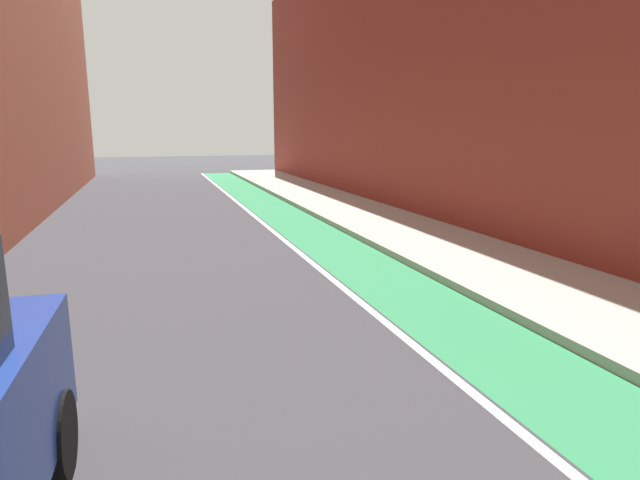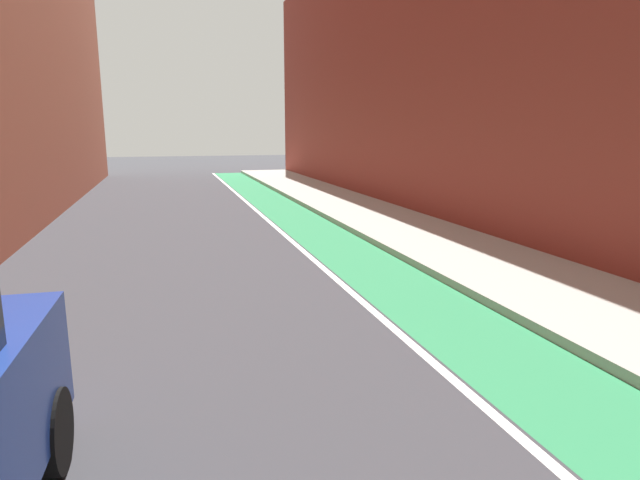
# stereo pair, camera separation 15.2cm
# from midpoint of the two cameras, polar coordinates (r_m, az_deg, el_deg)

# --- Properties ---
(ground_plane) EXTENTS (92.87, 92.87, 0.00)m
(ground_plane) POSITION_cam_midpoint_polar(r_m,az_deg,el_deg) (10.62, -10.88, -2.66)
(ground_plane) COLOR #38383D
(bike_lane_paint) EXTENTS (1.60, 42.21, 0.00)m
(bike_lane_paint) POSITION_cam_midpoint_polar(r_m,az_deg,el_deg) (13.09, 1.01, 0.24)
(bike_lane_paint) COLOR #2D8451
(bike_lane_paint) RESTS_ON ground
(lane_divider_stripe) EXTENTS (0.12, 42.21, 0.00)m
(lane_divider_stripe) POSITION_cam_midpoint_polar(r_m,az_deg,el_deg) (12.86, -2.83, 0.02)
(lane_divider_stripe) COLOR white
(lane_divider_stripe) RESTS_ON ground
(sidewalk_right) EXTENTS (2.83, 42.21, 0.14)m
(sidewalk_right) POSITION_cam_midpoint_polar(r_m,az_deg,el_deg) (13.88, 9.80, 1.01)
(sidewalk_right) COLOR #A8A59E
(sidewalk_right) RESTS_ON ground
(building_facade_right) EXTENTS (2.40, 38.21, 10.08)m
(building_facade_right) POSITION_cam_midpoint_polar(r_m,az_deg,el_deg) (16.84, 15.81, 19.59)
(building_facade_right) COLOR brown
(building_facade_right) RESTS_ON ground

